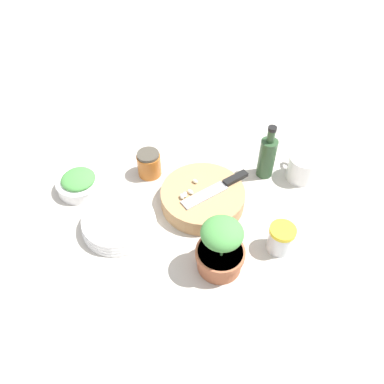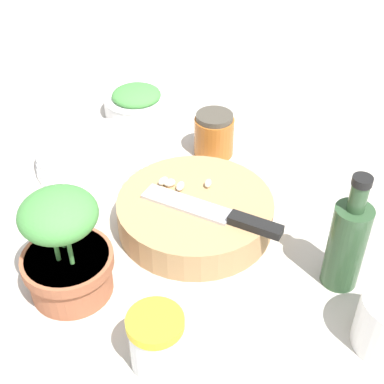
% 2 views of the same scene
% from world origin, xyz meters
% --- Properties ---
extents(ground_plane, '(5.00, 5.00, 0.00)m').
position_xyz_m(ground_plane, '(0.00, 0.00, 0.00)').
color(ground_plane, '#B2ADA3').
extents(cutting_board, '(0.24, 0.24, 0.05)m').
position_xyz_m(cutting_board, '(-0.02, -0.04, 0.03)').
color(cutting_board, tan).
rests_on(cutting_board, ground_plane).
extents(chef_knife, '(0.21, 0.12, 0.01)m').
position_xyz_m(chef_knife, '(-0.07, -0.04, 0.06)').
color(chef_knife, black).
rests_on(chef_knife, cutting_board).
extents(garlic_cloves, '(0.06, 0.07, 0.01)m').
position_xyz_m(garlic_cloves, '(0.03, -0.04, 0.06)').
color(garlic_cloves, '#F0E9CF').
rests_on(garlic_cloves, cutting_board).
extents(herb_bowl, '(0.14, 0.14, 0.06)m').
position_xyz_m(herb_bowl, '(0.34, -0.16, 0.03)').
color(herb_bowl, white).
rests_on(herb_bowl, ground_plane).
extents(spice_jar, '(0.07, 0.07, 0.08)m').
position_xyz_m(spice_jar, '(-0.18, 0.15, 0.04)').
color(spice_jar, silver).
rests_on(spice_jar, ground_plane).
extents(plate_stack, '(0.20, 0.20, 0.04)m').
position_xyz_m(plate_stack, '(0.23, 0.01, 0.02)').
color(plate_stack, white).
rests_on(plate_stack, ground_plane).
extents(honey_jar, '(0.07, 0.07, 0.08)m').
position_xyz_m(honey_jar, '(0.12, -0.19, 0.04)').
color(honey_jar, '#B26023').
rests_on(honey_jar, ground_plane).
extents(oil_bottle, '(0.05, 0.05, 0.18)m').
position_xyz_m(oil_bottle, '(-0.23, -0.13, 0.07)').
color(oil_bottle, '#2D4C2D').
rests_on(oil_bottle, ground_plane).
extents(potted_herb, '(0.12, 0.12, 0.16)m').
position_xyz_m(potted_herb, '(-0.02, 0.18, 0.07)').
color(potted_herb, '#A35B3D').
rests_on(potted_herb, ground_plane).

